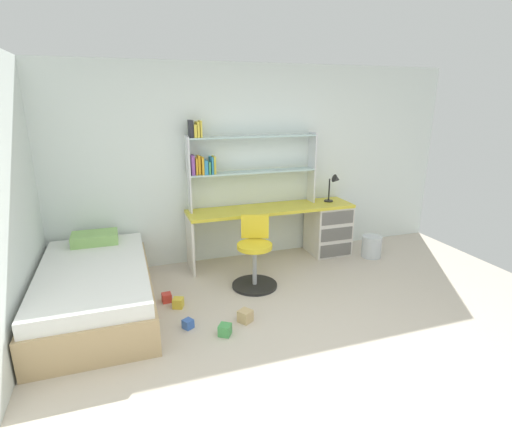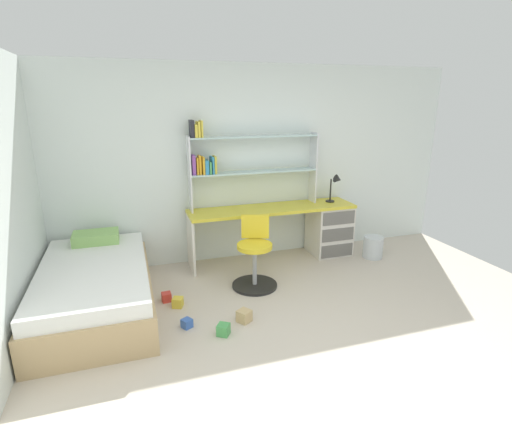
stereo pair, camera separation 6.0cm
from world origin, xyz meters
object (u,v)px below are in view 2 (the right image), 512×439
toy_block_yellow_1 (178,302)px  swivel_chair (255,259)px  bed_platform (95,288)px  toy_block_blue_3 (187,323)px  bookshelf_hutch (237,158)px  toy_block_red_2 (167,297)px  desk (313,226)px  toy_block_green_0 (223,330)px  desk_lamp (336,184)px  toy_block_natural_4 (244,316)px  waste_bin (373,247)px

toy_block_yellow_1 → swivel_chair: bearing=14.2°
bed_platform → toy_block_blue_3: bearing=-37.2°
bookshelf_hutch → toy_block_red_2: (-1.04, -0.88, -1.32)m
bed_platform → swivel_chair: bearing=1.1°
swivel_chair → toy_block_blue_3: bearing=-143.5°
desk → toy_block_green_0: bearing=-136.7°
bed_platform → desk_lamp: bearing=12.8°
bed_platform → toy_block_natural_4: size_ratio=16.56×
bed_platform → toy_block_yellow_1: size_ratio=19.12×
swivel_chair → toy_block_green_0: 1.09m
bookshelf_hutch → toy_block_yellow_1: bearing=-132.2°
waste_bin → toy_block_green_0: (-2.38, -1.20, -0.10)m
swivel_chair → bookshelf_hutch: bearing=88.2°
desk → swivel_chair: bearing=-147.8°
bookshelf_hutch → toy_block_red_2: bearing=-139.8°
bookshelf_hutch → toy_block_red_2: 1.90m
bookshelf_hutch → toy_block_red_2: bookshelf_hutch is taller
toy_block_blue_3 → toy_block_natural_4: 0.55m
swivel_chair → toy_block_natural_4: 0.84m
swivel_chair → waste_bin: swivel_chair is taller
waste_bin → toy_block_blue_3: (-2.68, -0.97, -0.10)m
swivel_chair → bed_platform: size_ratio=0.42×
swivel_chair → desk: bearing=32.2°
desk_lamp → toy_block_red_2: size_ratio=3.98×
bookshelf_hutch → waste_bin: 2.21m
desk → waste_bin: bearing=-25.7°
desk_lamp → swivel_chair: bearing=-154.0°
desk_lamp → swivel_chair: size_ratio=0.47×
waste_bin → toy_block_green_0: size_ratio=2.82×
desk → bed_platform: desk is taller
toy_block_yellow_1 → toy_block_natural_4: bearing=-40.3°
bed_platform → toy_block_green_0: size_ratio=18.63×
toy_block_green_0 → toy_block_natural_4: bearing=33.2°
desk → toy_block_natural_4: bearing=-135.3°
desk → toy_block_red_2: bearing=-160.4°
bookshelf_hutch → swivel_chair: (-0.03, -0.81, -1.05)m
desk → toy_block_yellow_1: bearing=-155.5°
bookshelf_hutch → toy_block_green_0: 2.23m
desk → bed_platform: bearing=-165.8°
bed_platform → toy_block_natural_4: bearing=-26.7°
desk → waste_bin: size_ratio=7.46×
toy_block_blue_3 → toy_block_natural_4: size_ratio=0.73×
toy_block_yellow_1 → toy_block_blue_3: bearing=-85.9°
bed_platform → toy_block_natural_4: 1.54m
swivel_chair → toy_block_natural_4: swivel_chair is taller
desk → bookshelf_hutch: 1.42m
bookshelf_hutch → desk_lamp: size_ratio=4.40×
bookshelf_hutch → waste_bin: (1.77, -0.49, -1.22)m
swivel_chair → toy_block_red_2: bearing=-175.9°
desk_lamp → waste_bin: (0.42, -0.36, -0.84)m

